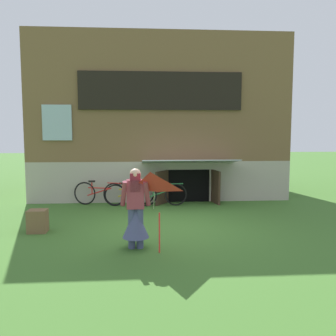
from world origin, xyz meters
TOP-DOWN VIEW (x-y plane):
  - ground_plane at (0.00, 0.00)m, footprint 60.00×60.00m
  - log_house at (0.00, 5.26)m, footprint 8.52×5.64m
  - person at (-0.73, -1.58)m, footprint 0.61×0.52m
  - kite at (-0.45, -2.07)m, footprint 0.86×0.86m
  - bicycle_green at (-0.03, 2.39)m, footprint 1.61×0.14m
  - bicycle_yellow at (-1.00, 2.62)m, footprint 1.54×0.17m
  - bicycle_red at (-1.93, 2.62)m, footprint 1.64×0.52m
  - wooden_crate at (-2.98, -0.29)m, footprint 0.42×0.35m

SIDE VIEW (x-z plane):
  - ground_plane at x=0.00m, z-range 0.00..0.00m
  - wooden_crate at x=-2.98m, z-range 0.00..0.52m
  - bicycle_yellow at x=-1.00m, z-range -0.01..0.70m
  - bicycle_green at x=-0.03m, z-range -0.01..0.73m
  - bicycle_red at x=-1.93m, z-range -0.01..0.76m
  - person at x=-0.73m, z-range -0.13..1.45m
  - kite at x=-0.45m, z-range 0.48..1.95m
  - log_house at x=0.00m, z-range 0.00..5.44m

